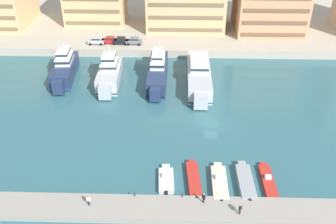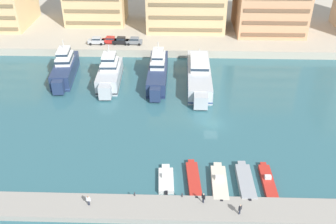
{
  "view_description": "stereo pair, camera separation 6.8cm",
  "coord_description": "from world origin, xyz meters",
  "px_view_note": "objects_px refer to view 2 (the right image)",
  "views": [
    {
      "loc": [
        -6.24,
        -56.43,
        38.02
      ],
      "look_at": [
        -7.88,
        -0.21,
        2.5
      ],
      "focal_mm": 40.0,
      "sensor_mm": 36.0,
      "label": 1
    },
    {
      "loc": [
        -6.17,
        -56.43,
        38.02
      ],
      "look_at": [
        -7.88,
        -0.21,
        2.5
      ],
      "focal_mm": 40.0,
      "sensor_mm": 36.0,
      "label": 2
    }
  ],
  "objects_px": {
    "pedestrian_near_edge": "(88,200)",
    "motorboat_grey_center_left": "(245,182)",
    "car_silver_far_left": "(96,40)",
    "yacht_navy_mid_left": "(158,71)",
    "car_red_left": "(110,40)",
    "pedestrian_mid_deck": "(203,197)",
    "yacht_silver_left": "(110,74)",
    "yacht_navy_far_left": "(65,68)",
    "motorboat_cream_mid_left": "(219,183)",
    "motorboat_red_left": "(194,180)",
    "yacht_silver_center_left": "(199,74)",
    "motorboat_white_far_left": "(166,179)",
    "car_grey_center_left": "(134,41)",
    "motorboat_red_center": "(268,182)",
    "pedestrian_far_side": "(240,209)",
    "car_black_mid_left": "(121,40)"
  },
  "relations": [
    {
      "from": "yacht_navy_far_left",
      "to": "motorboat_red_center",
      "type": "distance_m",
      "value": 50.7
    },
    {
      "from": "motorboat_red_left",
      "to": "pedestrian_mid_deck",
      "type": "distance_m",
      "value": 5.25
    },
    {
      "from": "yacht_silver_left",
      "to": "pedestrian_near_edge",
      "type": "xyz_separation_m",
      "value": [
        3.11,
        -36.51,
        -0.36
      ]
    },
    {
      "from": "yacht_silver_center_left",
      "to": "motorboat_white_far_left",
      "type": "height_order",
      "value": "yacht_silver_center_left"
    },
    {
      "from": "yacht_navy_far_left",
      "to": "pedestrian_mid_deck",
      "type": "height_order",
      "value": "yacht_navy_far_left"
    },
    {
      "from": "motorboat_cream_mid_left",
      "to": "pedestrian_far_side",
      "type": "relative_size",
      "value": 4.93
    },
    {
      "from": "car_red_left",
      "to": "motorboat_red_center",
      "type": "bearing_deg",
      "value": -57.61
    },
    {
      "from": "yacht_navy_mid_left",
      "to": "motorboat_white_far_left",
      "type": "xyz_separation_m",
      "value": [
        2.93,
        -32.51,
        -1.81
      ]
    },
    {
      "from": "motorboat_cream_mid_left",
      "to": "car_red_left",
      "type": "relative_size",
      "value": 1.97
    },
    {
      "from": "yacht_navy_far_left",
      "to": "car_red_left",
      "type": "bearing_deg",
      "value": 63.67
    },
    {
      "from": "yacht_navy_mid_left",
      "to": "car_black_mid_left",
      "type": "height_order",
      "value": "yacht_navy_mid_left"
    },
    {
      "from": "pedestrian_near_edge",
      "to": "pedestrian_far_side",
      "type": "distance_m",
      "value": 19.89
    },
    {
      "from": "yacht_navy_mid_left",
      "to": "car_grey_center_left",
      "type": "height_order",
      "value": "yacht_navy_mid_left"
    },
    {
      "from": "motorboat_red_center",
      "to": "car_grey_center_left",
      "type": "distance_m",
      "value": 54.07
    },
    {
      "from": "yacht_navy_far_left",
      "to": "car_silver_far_left",
      "type": "bearing_deg",
      "value": 74.23
    },
    {
      "from": "yacht_silver_left",
      "to": "car_silver_far_left",
      "type": "bearing_deg",
      "value": 109.49
    },
    {
      "from": "motorboat_grey_center_left",
      "to": "car_red_left",
      "type": "relative_size",
      "value": 1.99
    },
    {
      "from": "yacht_silver_left",
      "to": "motorboat_grey_center_left",
      "type": "xyz_separation_m",
      "value": [
        24.71,
        -31.02,
        -1.68
      ]
    },
    {
      "from": "yacht_navy_mid_left",
      "to": "car_red_left",
      "type": "bearing_deg",
      "value": 129.22
    },
    {
      "from": "motorboat_white_far_left",
      "to": "motorboat_cream_mid_left",
      "type": "xyz_separation_m",
      "value": [
        7.73,
        -0.56,
        0.09
      ]
    },
    {
      "from": "motorboat_red_center",
      "to": "yacht_navy_mid_left",
      "type": "bearing_deg",
      "value": 118.62
    },
    {
      "from": "car_silver_far_left",
      "to": "pedestrian_mid_deck",
      "type": "height_order",
      "value": "car_silver_far_left"
    },
    {
      "from": "pedestrian_near_edge",
      "to": "motorboat_red_left",
      "type": "bearing_deg",
      "value": 22.52
    },
    {
      "from": "car_silver_far_left",
      "to": "car_black_mid_left",
      "type": "bearing_deg",
      "value": 2.35
    },
    {
      "from": "motorboat_white_far_left",
      "to": "pedestrian_far_side",
      "type": "relative_size",
      "value": 3.72
    },
    {
      "from": "motorboat_red_center",
      "to": "pedestrian_near_edge",
      "type": "bearing_deg",
      "value": -167.03
    },
    {
      "from": "pedestrian_near_edge",
      "to": "motorboat_grey_center_left",
      "type": "bearing_deg",
      "value": 14.26
    },
    {
      "from": "yacht_silver_left",
      "to": "motorboat_grey_center_left",
      "type": "relative_size",
      "value": 1.86
    },
    {
      "from": "motorboat_red_center",
      "to": "pedestrian_far_side",
      "type": "bearing_deg",
      "value": -127.13
    },
    {
      "from": "yacht_silver_left",
      "to": "motorboat_red_left",
      "type": "height_order",
      "value": "yacht_silver_left"
    },
    {
      "from": "car_silver_far_left",
      "to": "motorboat_white_far_left",
      "type": "bearing_deg",
      "value": -68.06
    },
    {
      "from": "motorboat_white_far_left",
      "to": "car_red_left",
      "type": "relative_size",
      "value": 1.48
    },
    {
      "from": "pedestrian_far_side",
      "to": "car_black_mid_left",
      "type": "bearing_deg",
      "value": 112.63
    },
    {
      "from": "car_red_left",
      "to": "car_grey_center_left",
      "type": "height_order",
      "value": "same"
    },
    {
      "from": "yacht_navy_far_left",
      "to": "car_grey_center_left",
      "type": "bearing_deg",
      "value": 47.34
    },
    {
      "from": "motorboat_white_far_left",
      "to": "pedestrian_near_edge",
      "type": "relative_size",
      "value": 3.73
    },
    {
      "from": "motorboat_cream_mid_left",
      "to": "pedestrian_far_side",
      "type": "xyz_separation_m",
      "value": [
        2.04,
        -6.2,
        1.37
      ]
    },
    {
      "from": "motorboat_grey_center_left",
      "to": "car_silver_far_left",
      "type": "relative_size",
      "value": 2.01
    },
    {
      "from": "motorboat_white_far_left",
      "to": "car_grey_center_left",
      "type": "xyz_separation_m",
      "value": [
        -9.67,
        48.05,
        2.49
      ]
    },
    {
      "from": "car_silver_far_left",
      "to": "pedestrian_mid_deck",
      "type": "distance_m",
      "value": 58.21
    },
    {
      "from": "yacht_silver_left",
      "to": "motorboat_red_center",
      "type": "xyz_separation_m",
      "value": [
        28.05,
        -30.76,
        -1.84
      ]
    },
    {
      "from": "yacht_navy_mid_left",
      "to": "motorboat_red_center",
      "type": "distance_m",
      "value": 37.16
    },
    {
      "from": "yacht_silver_center_left",
      "to": "car_grey_center_left",
      "type": "distance_m",
      "value": 22.77
    },
    {
      "from": "yacht_navy_far_left",
      "to": "motorboat_cream_mid_left",
      "type": "bearing_deg",
      "value": -47.09
    },
    {
      "from": "car_silver_far_left",
      "to": "motorboat_grey_center_left",
      "type": "bearing_deg",
      "value": -57.43
    },
    {
      "from": "car_silver_far_left",
      "to": "pedestrian_mid_deck",
      "type": "xyz_separation_m",
      "value": [
        24.46,
        -52.81,
        -1.05
      ]
    },
    {
      "from": "pedestrian_near_edge",
      "to": "yacht_navy_mid_left",
      "type": "bearing_deg",
      "value": 79.42
    },
    {
      "from": "motorboat_red_center",
      "to": "car_silver_far_left",
      "type": "bearing_deg",
      "value": 125.43
    },
    {
      "from": "yacht_silver_center_left",
      "to": "pedestrian_mid_deck",
      "type": "xyz_separation_m",
      "value": [
        -0.85,
        -36.46,
        -0.08
      ]
    },
    {
      "from": "yacht_navy_mid_left",
      "to": "motorboat_white_far_left",
      "type": "relative_size",
      "value": 3.23
    }
  ]
}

